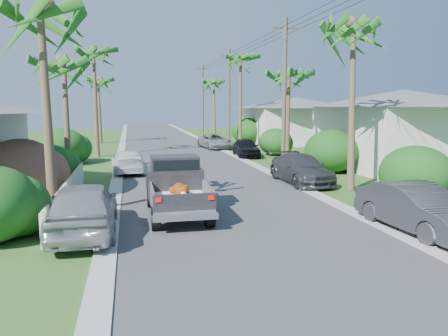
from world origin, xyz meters
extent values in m
plane|color=#375A22|center=(0.00, 0.00, 0.00)|extent=(120.00, 120.00, 0.00)
cube|color=#38383A|center=(0.00, 25.00, 0.01)|extent=(8.00, 100.00, 0.02)
cube|color=#A5A39E|center=(-4.30, 25.00, 0.03)|extent=(0.60, 100.00, 0.06)
cube|color=#A5A39E|center=(4.30, 25.00, 0.03)|extent=(0.60, 100.00, 0.06)
cylinder|color=black|center=(-2.85, 1.15, 0.38)|extent=(0.28, 0.76, 0.76)
cylinder|color=black|center=(-1.15, 1.15, 0.38)|extent=(0.28, 0.76, 0.76)
cylinder|color=black|center=(-2.85, 4.40, 0.38)|extent=(0.28, 0.76, 0.76)
cylinder|color=black|center=(-1.15, 4.40, 0.38)|extent=(0.28, 0.76, 0.76)
cube|color=slate|center=(-2.00, 1.80, 0.62)|extent=(1.90, 2.40, 0.24)
cube|color=slate|center=(-2.92, 1.80, 1.00)|extent=(0.06, 2.40, 0.55)
cube|color=slate|center=(-1.08, 1.80, 1.00)|extent=(0.06, 2.40, 0.55)
cube|color=black|center=(-2.00, 0.63, 0.98)|extent=(1.92, 0.08, 0.52)
cube|color=silver|center=(-2.00, 0.47, 0.55)|extent=(1.98, 0.18, 0.18)
cube|color=red|center=(-2.80, 0.58, 1.10)|extent=(0.18, 0.05, 0.14)
cube|color=red|center=(-1.20, 0.58, 1.10)|extent=(0.18, 0.05, 0.14)
cube|color=black|center=(-2.00, 3.65, 1.05)|extent=(1.94, 1.65, 1.10)
cube|color=black|center=(-2.00, 3.65, 1.78)|extent=(1.70, 1.35, 0.55)
cube|color=black|center=(-2.00, 2.98, 1.75)|extent=(1.60, 0.05, 0.45)
cube|color=black|center=(-2.00, 4.90, 0.90)|extent=(1.94, 1.20, 0.80)
cube|color=white|center=(-2.00, 1.80, 0.82)|extent=(1.70, 2.10, 0.16)
ellipsoid|color=#F65B14|center=(-2.00, 1.90, 1.12)|extent=(0.48, 1.25, 0.43)
sphere|color=#F65B14|center=(-2.00, 1.15, 1.20)|extent=(0.40, 0.40, 0.40)
ellipsoid|color=white|center=(-2.00, 1.90, 1.02)|extent=(0.32, 0.86, 0.18)
imported|color=#2E3033|center=(5.00, -0.69, 0.74)|extent=(1.88, 4.57, 1.47)
imported|color=#333538|center=(4.75, 8.05, 0.71)|extent=(2.11, 4.92, 1.41)
imported|color=black|center=(5.00, 19.51, 0.70)|extent=(1.93, 4.19, 1.39)
imported|color=#A6A7AD|center=(3.88, 26.07, 0.66)|extent=(2.72, 4.95, 1.31)
imported|color=#ADAFB4|center=(-5.00, 1.16, 0.82)|extent=(1.99, 4.83, 1.64)
imported|color=white|center=(-3.71, 13.30, 0.65)|extent=(2.05, 4.55, 1.29)
cone|color=brown|center=(-6.20, 3.00, 3.50)|extent=(0.36, 0.71, 7.01)
cone|color=brown|center=(-6.80, 12.00, 3.10)|extent=(0.36, 0.61, 6.21)
cone|color=brown|center=(-6.00, 22.00, 4.00)|extent=(0.36, 0.36, 8.00)
cone|color=brown|center=(-6.50, 34.00, 3.25)|extent=(0.36, 0.75, 6.51)
cone|color=brown|center=(6.30, 6.00, 3.75)|extent=(0.36, 0.73, 7.51)
cone|color=brown|center=(6.60, 15.00, 3.00)|extent=(0.36, 0.54, 6.01)
cone|color=brown|center=(6.20, 26.00, 4.10)|extent=(0.36, 0.36, 8.20)
cone|color=brown|center=(6.50, 40.00, 3.40)|extent=(0.36, 0.63, 6.81)
ellipsoid|color=#AD183E|center=(-7.80, 6.00, 1.30)|extent=(3.00, 3.30, 2.60)
ellipsoid|color=#1C4513|center=(-7.40, 10.00, 1.00)|extent=(2.40, 2.64, 2.00)
ellipsoid|color=#1C4513|center=(-8.00, 18.00, 1.20)|extent=(3.20, 3.52, 2.40)
ellipsoid|color=#1C4513|center=(7.60, 3.00, 1.15)|extent=(2.80, 3.08, 2.30)
ellipsoid|color=#1C4513|center=(7.80, 11.00, 1.25)|extent=(3.00, 3.30, 2.50)
ellipsoid|color=#1C4513|center=(7.50, 20.00, 1.05)|extent=(2.60, 2.86, 2.10)
ellipsoid|color=#1C4513|center=(8.00, 30.00, 1.30)|extent=(3.20, 3.52, 2.60)
cube|color=white|center=(-6.00, 5.50, 0.50)|extent=(0.10, 11.00, 1.00)
cube|color=silver|center=(13.00, 12.00, 1.90)|extent=(8.00, 9.00, 3.80)
cone|color=#595B60|center=(13.00, 12.00, 4.30)|extent=(6.48, 6.48, 1.00)
cube|color=silver|center=(13.00, 30.00, 1.80)|extent=(9.00, 8.00, 3.60)
cone|color=#595B60|center=(13.00, 30.00, 4.10)|extent=(6.48, 6.48, 1.00)
cylinder|color=brown|center=(5.60, 13.00, 4.50)|extent=(0.26, 0.26, 9.00)
cube|color=brown|center=(5.60, 13.00, 8.40)|extent=(1.60, 0.10, 0.10)
cylinder|color=brown|center=(5.60, 28.00, 4.50)|extent=(0.26, 0.26, 9.00)
cube|color=brown|center=(5.60, 28.00, 8.40)|extent=(1.60, 0.10, 0.10)
cylinder|color=brown|center=(5.60, 43.00, 4.50)|extent=(0.26, 0.26, 9.00)
cube|color=brown|center=(5.60, 43.00, 8.40)|extent=(1.60, 0.10, 0.10)
camera|label=1|loc=(-3.58, -12.24, 3.90)|focal=35.00mm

